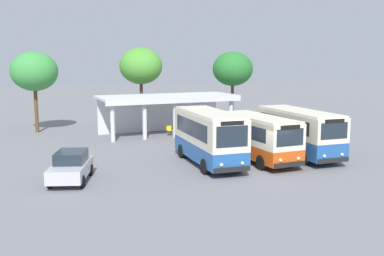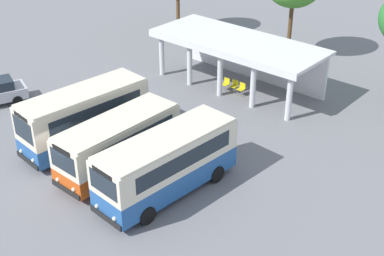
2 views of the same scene
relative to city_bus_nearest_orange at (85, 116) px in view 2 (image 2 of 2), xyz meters
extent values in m
plane|color=slate|center=(2.18, -2.93, -1.84)|extent=(180.00, 180.00, 0.00)
cylinder|color=black|center=(0.87, -2.34, -1.39)|extent=(0.30, 0.92, 0.90)
cylinder|color=black|center=(-1.28, -2.14, -1.39)|extent=(0.30, 0.92, 0.90)
cylinder|color=black|center=(1.28, 2.17, -1.39)|extent=(0.30, 0.92, 0.90)
cylinder|color=black|center=(-0.87, 2.37, -1.39)|extent=(0.30, 0.92, 0.90)
cube|color=#23569E|center=(0.00, 0.01, -0.95)|extent=(2.92, 7.47, 1.01)
cube|color=beige|center=(0.00, 0.01, 0.47)|extent=(2.92, 7.47, 1.81)
cube|color=beige|center=(0.00, 0.01, 1.43)|extent=(2.83, 7.25, 0.12)
cube|color=black|center=(-0.33, -3.65, -1.31)|extent=(2.15, 0.29, 0.28)
cube|color=#1E2833|center=(-0.33, -3.61, 0.52)|extent=(1.85, 0.22, 1.18)
cube|color=black|center=(-0.33, -3.61, 1.25)|extent=(1.36, 0.17, 0.24)
cube|color=#1E2833|center=(1.13, 0.01, 0.52)|extent=(0.57, 5.82, 1.00)
cube|color=#1E2833|center=(-1.11, 0.21, 0.52)|extent=(0.57, 5.82, 1.00)
sphere|color=#EAEACC|center=(0.29, -3.70, -1.00)|extent=(0.20, 0.20, 0.20)
sphere|color=#EAEACC|center=(-0.95, -3.58, -1.00)|extent=(0.20, 0.20, 0.20)
cylinder|color=black|center=(4.33, -2.61, -1.39)|extent=(0.22, 0.90, 0.90)
cylinder|color=black|center=(2.21, -2.60, -1.39)|extent=(0.22, 0.90, 0.90)
cylinder|color=black|center=(4.35, 1.64, -1.39)|extent=(0.22, 0.90, 0.90)
cylinder|color=black|center=(2.23, 1.65, -1.39)|extent=(0.22, 0.90, 0.90)
cube|color=#D14C14|center=(3.28, -0.48, -1.00)|extent=(2.25, 6.87, 0.90)
cube|color=beige|center=(3.28, -0.48, 0.21)|extent=(2.25, 6.87, 1.53)
cube|color=beige|center=(3.28, -0.48, 1.04)|extent=(2.19, 6.66, 0.12)
cube|color=black|center=(3.26, -3.94, -1.31)|extent=(2.11, 0.11, 0.28)
cube|color=#1E2833|center=(3.26, -3.90, 0.26)|extent=(1.82, 0.06, 0.99)
cube|color=black|center=(3.26, -3.90, 0.86)|extent=(1.33, 0.06, 0.24)
cube|color=#1E2833|center=(4.38, -0.39, 0.26)|extent=(0.06, 5.49, 0.84)
cube|color=#1E2833|center=(2.18, -0.38, 0.26)|extent=(0.06, 5.49, 0.84)
sphere|color=#EAEACC|center=(3.87, -3.93, -1.00)|extent=(0.20, 0.20, 0.20)
sphere|color=#EAEACC|center=(2.65, -3.93, -1.00)|extent=(0.20, 0.20, 0.20)
cylinder|color=black|center=(7.50, -2.72, -1.39)|extent=(0.28, 0.91, 0.90)
cylinder|color=black|center=(5.30, -2.57, -1.39)|extent=(0.28, 0.91, 0.90)
cylinder|color=black|center=(7.80, 1.92, -1.39)|extent=(0.28, 0.91, 0.90)
cylinder|color=black|center=(5.61, 2.06, -1.39)|extent=(0.28, 0.91, 0.90)
cube|color=#23569E|center=(6.55, -0.33, -0.90)|extent=(2.79, 7.62, 1.11)
cube|color=beige|center=(6.55, -0.33, 0.42)|extent=(2.79, 7.62, 1.52)
cube|color=beige|center=(6.55, -0.33, 1.24)|extent=(2.71, 7.39, 0.12)
cube|color=black|center=(6.30, -4.09, -1.31)|extent=(2.19, 0.24, 0.28)
cube|color=#1E2833|center=(6.31, -4.05, 0.47)|extent=(1.89, 0.17, 0.99)
cube|color=black|center=(6.31, -4.05, 1.06)|extent=(1.38, 0.14, 0.24)
cube|color=#1E2833|center=(7.70, -0.30, 0.47)|extent=(0.44, 5.98, 0.84)
cube|color=#1E2833|center=(5.42, -0.15, 0.47)|extent=(0.44, 5.98, 0.84)
sphere|color=#EAEACC|center=(6.94, -4.12, -1.00)|extent=(0.20, 0.20, 0.20)
sphere|color=#EAEACC|center=(5.67, -4.04, -1.00)|extent=(0.20, 0.20, 0.20)
cylinder|color=black|center=(-7.30, 0.23, -1.52)|extent=(0.39, 0.66, 0.64)
cylinder|color=black|center=(-8.85, 0.81, -1.52)|extent=(0.39, 0.66, 0.64)
cylinder|color=silver|center=(-3.66, 9.93, -0.24)|extent=(0.36, 0.36, 3.20)
cylinder|color=silver|center=(-1.01, 9.93, -0.24)|extent=(0.36, 0.36, 3.20)
cylinder|color=silver|center=(1.65, 9.93, -0.24)|extent=(0.36, 0.36, 3.20)
cylinder|color=silver|center=(4.30, 9.93, -0.24)|extent=(0.36, 0.36, 3.20)
cylinder|color=silver|center=(6.95, 9.93, -0.24)|extent=(0.36, 0.36, 3.20)
cube|color=silver|center=(1.65, 13.80, -0.24)|extent=(11.41, 0.20, 3.20)
cube|color=silver|center=(1.65, 11.76, 1.46)|extent=(11.91, 4.77, 0.20)
cube|color=silver|center=(1.65, 9.43, 1.22)|extent=(11.91, 0.10, 0.28)
cylinder|color=slate|center=(1.66, 10.59, -1.62)|extent=(0.03, 0.03, 0.44)
cylinder|color=slate|center=(1.31, 10.58, -1.62)|extent=(0.03, 0.03, 0.44)
cylinder|color=slate|center=(1.65, 10.94, -1.62)|extent=(0.03, 0.03, 0.44)
cylinder|color=slate|center=(1.30, 10.93, -1.62)|extent=(0.03, 0.03, 0.44)
cube|color=yellow|center=(1.48, 10.76, -1.38)|extent=(0.45, 0.45, 0.04)
cube|color=yellow|center=(1.47, 10.96, -1.18)|extent=(0.44, 0.05, 0.40)
cylinder|color=slate|center=(2.30, 10.69, -1.62)|extent=(0.03, 0.03, 0.44)
cylinder|color=slate|center=(1.95, 10.68, -1.62)|extent=(0.03, 0.03, 0.44)
cylinder|color=slate|center=(2.29, 11.04, -1.62)|extent=(0.03, 0.03, 0.44)
cylinder|color=slate|center=(1.94, 11.03, -1.62)|extent=(0.03, 0.03, 0.44)
cube|color=yellow|center=(2.12, 10.86, -1.38)|extent=(0.45, 0.45, 0.04)
cube|color=yellow|center=(2.11, 11.06, -1.18)|extent=(0.44, 0.05, 0.40)
cylinder|color=slate|center=(2.94, 10.63, -1.62)|extent=(0.03, 0.03, 0.44)
cylinder|color=slate|center=(2.59, 10.62, -1.62)|extent=(0.03, 0.03, 0.44)
cylinder|color=slate|center=(2.93, 10.99, -1.62)|extent=(0.03, 0.03, 0.44)
cylinder|color=slate|center=(2.58, 10.98, -1.62)|extent=(0.03, 0.03, 0.44)
cube|color=yellow|center=(2.76, 10.80, -1.38)|extent=(0.45, 0.45, 0.04)
cube|color=yellow|center=(2.75, 11.00, -1.18)|extent=(0.44, 0.05, 0.40)
cylinder|color=brown|center=(1.45, 18.73, 0.28)|extent=(0.32, 0.32, 4.23)
cylinder|color=brown|center=(-8.79, 17.32, 0.12)|extent=(0.32, 0.32, 3.91)
camera|label=1|loc=(-11.85, -24.58, 4.68)|focal=41.73mm
camera|label=2|loc=(21.42, -15.69, 13.70)|focal=49.89mm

